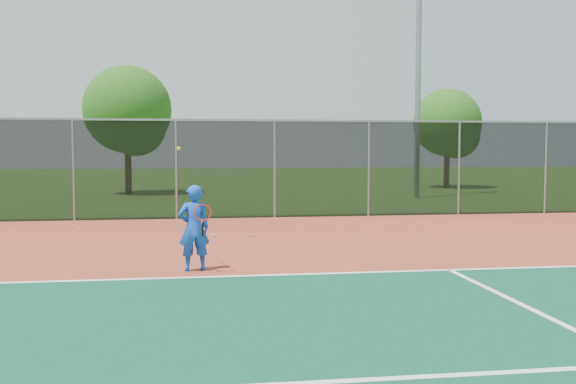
% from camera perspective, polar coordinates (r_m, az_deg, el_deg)
% --- Properties ---
extents(ground, '(120.00, 120.00, 0.00)m').
position_cam_1_polar(ground, '(8.34, 9.24, -11.31)').
color(ground, '#305C1A').
rests_on(ground, ground).
extents(court_apron, '(30.00, 20.00, 0.02)m').
position_cam_1_polar(court_apron, '(10.21, 5.83, -8.38)').
color(court_apron, '#9C3E27').
rests_on(court_apron, ground).
extents(fence_back, '(30.00, 0.06, 3.03)m').
position_cam_1_polar(fence_back, '(19.83, -1.21, 2.17)').
color(fence_back, black).
rests_on(fence_back, court_apron).
extents(tennis_player, '(0.61, 0.64, 2.19)m').
position_cam_1_polar(tennis_player, '(11.40, -8.36, -3.16)').
color(tennis_player, blue).
rests_on(tennis_player, court_apron).
extents(practice_ball_0, '(0.07, 0.07, 0.07)m').
position_cam_1_polar(practice_ball_0, '(17.77, -18.02, -3.11)').
color(practice_ball_0, yellow).
rests_on(practice_ball_0, court_apron).
extents(practice_ball_3, '(0.07, 0.07, 0.07)m').
position_cam_1_polar(practice_ball_3, '(15.70, -3.13, -3.84)').
color(practice_ball_3, yellow).
rests_on(practice_ball_3, court_apron).
extents(practice_ball_4, '(0.07, 0.07, 0.07)m').
position_cam_1_polar(practice_ball_4, '(15.72, -6.58, -3.85)').
color(practice_ball_4, yellow).
rests_on(practice_ball_4, court_apron).
extents(floodlight_n, '(0.90, 0.40, 13.42)m').
position_cam_1_polar(floodlight_n, '(28.66, 11.56, 14.58)').
color(floodlight_n, gray).
rests_on(floodlight_n, ground).
extents(tree_back_left, '(4.08, 4.08, 6.00)m').
position_cam_1_polar(tree_back_left, '(30.83, -13.93, 6.79)').
color(tree_back_left, '#3A2115').
rests_on(tree_back_left, ground).
extents(tree_back_mid, '(3.64, 3.64, 5.35)m').
position_cam_1_polar(tree_back_mid, '(35.67, 14.17, 5.74)').
color(tree_back_mid, '#3A2115').
rests_on(tree_back_mid, ground).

